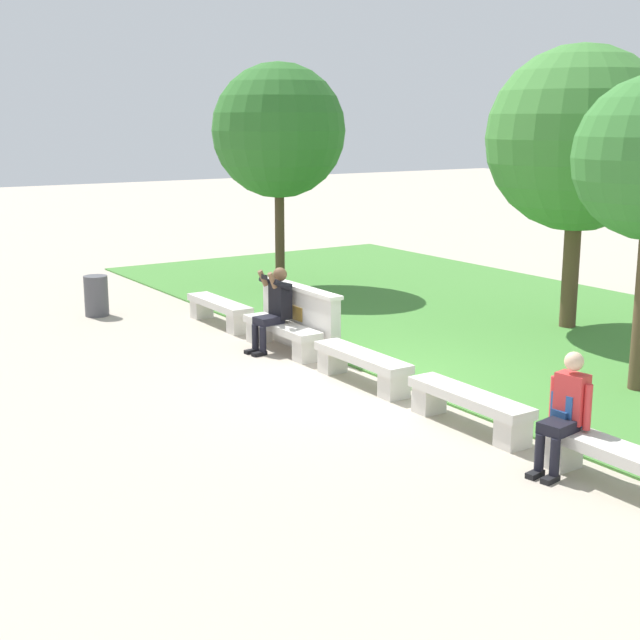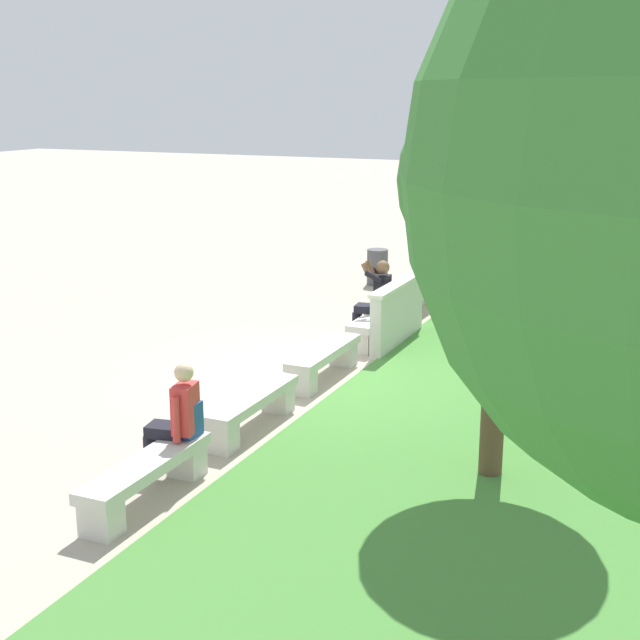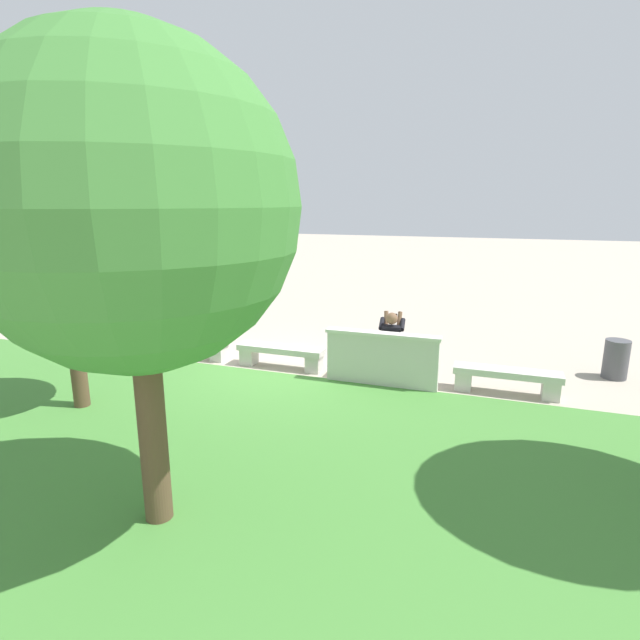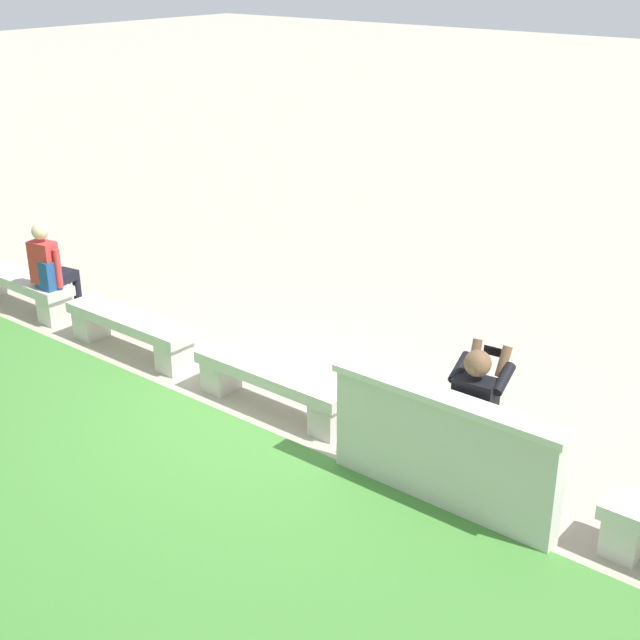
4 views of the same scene
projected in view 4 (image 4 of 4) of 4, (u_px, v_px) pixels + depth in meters
The scene contains 9 objects.
ground_plane at pixel (273, 410), 8.89m from camera, with size 80.00×80.00×0.00m, color #B2A593.
bench_near at pixel (462, 456), 7.53m from camera, with size 1.80×0.40×0.45m.
bench_mid at pixel (273, 383), 8.78m from camera, with size 1.80×0.40×0.45m.
bench_far at pixel (130, 329), 10.03m from camera, with size 1.80×0.40×0.45m.
bench_end at pixel (19, 286), 11.28m from camera, with size 1.80×0.40×0.45m.
backrest_wall_with_plaque at pixel (442, 450), 7.20m from camera, with size 2.09×0.24×1.01m.
person_photographer at pixel (480, 410), 7.36m from camera, with size 0.50×0.75×1.32m.
person_distant at pixel (51, 268), 10.80m from camera, with size 0.47×0.71×1.26m.
backpack at pixel (48, 274), 10.71m from camera, with size 0.28×0.24×0.43m.
Camera 4 is at (-5.30, 5.80, 4.28)m, focal length 50.00 mm.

